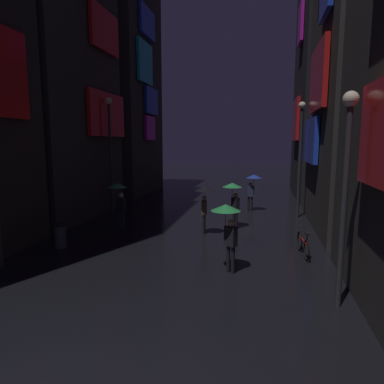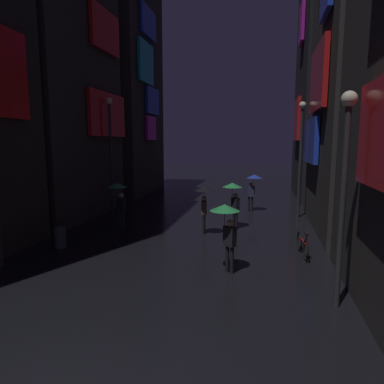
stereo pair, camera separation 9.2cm
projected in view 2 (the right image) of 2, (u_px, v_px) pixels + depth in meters
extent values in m
cube|color=red|center=(108.00, 115.00, 18.85)|extent=(0.20, 4.15, 2.36)
cube|color=red|center=(105.00, 31.00, 18.26)|extent=(0.20, 3.15, 2.16)
cube|color=#33302D|center=(124.00, 87.00, 26.20)|extent=(4.00, 7.20, 16.23)
cube|color=#F226D8|center=(151.00, 128.00, 26.02)|extent=(0.20, 1.98, 1.78)
cube|color=#264CF9|center=(152.00, 101.00, 26.18)|extent=(0.20, 2.71, 1.97)
cube|color=#19D8F2|center=(146.00, 63.00, 24.52)|extent=(0.20, 2.84, 2.84)
cube|color=#264CF9|center=(148.00, 22.00, 24.72)|extent=(0.20, 3.00, 2.01)
cube|color=#33302D|center=(370.00, 52.00, 14.66)|extent=(4.00, 7.59, 15.58)
cube|color=#264CF9|center=(311.00, 141.00, 16.45)|extent=(0.20, 3.91, 2.08)
cube|color=red|center=(318.00, 79.00, 14.66)|extent=(0.20, 3.84, 2.73)
cube|color=black|center=(333.00, 28.00, 23.24)|extent=(4.00, 8.49, 23.31)
cube|color=red|center=(297.00, 120.00, 24.10)|extent=(0.20, 3.11, 2.88)
cube|color=#F226D8|center=(302.00, 24.00, 22.78)|extent=(0.20, 2.03, 2.56)
cylinder|color=black|center=(232.00, 260.00, 10.38)|extent=(0.12, 0.12, 0.85)
cylinder|color=black|center=(227.00, 259.00, 10.50)|extent=(0.12, 0.12, 0.85)
cube|color=black|center=(230.00, 236.00, 10.33)|extent=(0.40, 0.37, 0.60)
sphere|color=tan|center=(230.00, 223.00, 10.27)|extent=(0.22, 0.22, 0.22)
cylinder|color=black|center=(224.00, 234.00, 10.42)|extent=(0.09, 0.09, 0.50)
cylinder|color=slate|center=(224.00, 223.00, 10.37)|extent=(0.02, 0.02, 0.77)
cone|color=green|center=(225.00, 208.00, 10.30)|extent=(0.90, 0.90, 0.20)
cylinder|color=black|center=(249.00, 204.00, 19.77)|extent=(0.12, 0.12, 0.85)
cylinder|color=black|center=(252.00, 204.00, 19.75)|extent=(0.12, 0.12, 0.85)
cube|color=#333859|center=(251.00, 191.00, 19.65)|extent=(0.36, 0.25, 0.60)
sphere|color=#9E7051|center=(251.00, 184.00, 19.59)|extent=(0.22, 0.22, 0.22)
cylinder|color=#333859|center=(254.00, 190.00, 19.67)|extent=(0.09, 0.09, 0.50)
cylinder|color=slate|center=(254.00, 185.00, 19.62)|extent=(0.02, 0.02, 0.77)
cone|color=#263FB2|center=(254.00, 176.00, 19.55)|extent=(0.90, 0.90, 0.20)
cylinder|color=#2D2D38|center=(124.00, 220.00, 15.73)|extent=(0.12, 0.12, 0.85)
cylinder|color=#2D2D38|center=(120.00, 219.00, 15.80)|extent=(0.12, 0.12, 0.85)
cube|color=black|center=(122.00, 204.00, 15.66)|extent=(0.37, 0.28, 0.60)
sphere|color=beige|center=(121.00, 195.00, 15.60)|extent=(0.22, 0.22, 0.22)
cylinder|color=black|center=(118.00, 203.00, 15.67)|extent=(0.09, 0.09, 0.50)
cylinder|color=slate|center=(117.00, 196.00, 15.62)|extent=(0.02, 0.02, 0.77)
cone|color=green|center=(117.00, 185.00, 15.55)|extent=(0.90, 0.90, 0.20)
cylinder|color=black|center=(236.00, 220.00, 15.68)|extent=(0.12, 0.12, 0.85)
cylinder|color=black|center=(234.00, 219.00, 15.83)|extent=(0.12, 0.12, 0.85)
cube|color=black|center=(235.00, 204.00, 15.65)|extent=(0.40, 0.39, 0.60)
sphere|color=#9E7051|center=(236.00, 195.00, 15.59)|extent=(0.22, 0.22, 0.22)
cylinder|color=black|center=(232.00, 203.00, 15.76)|extent=(0.09, 0.09, 0.50)
cylinder|color=slate|center=(232.00, 195.00, 15.71)|extent=(0.02, 0.02, 0.77)
cone|color=green|center=(232.00, 185.00, 15.64)|extent=(0.90, 0.90, 0.20)
cylinder|color=black|center=(204.00, 224.00, 15.01)|extent=(0.12, 0.12, 0.85)
cylinder|color=black|center=(204.00, 224.00, 14.83)|extent=(0.12, 0.12, 0.85)
cube|color=brown|center=(204.00, 208.00, 14.81)|extent=(0.25, 0.36, 0.60)
sphere|color=beige|center=(204.00, 198.00, 14.75)|extent=(0.22, 0.22, 0.22)
cylinder|color=brown|center=(205.00, 207.00, 14.62)|extent=(0.09, 0.09, 0.50)
cylinder|color=slate|center=(205.00, 200.00, 14.57)|extent=(0.02, 0.02, 0.77)
cone|color=black|center=(205.00, 188.00, 14.50)|extent=(0.90, 0.90, 0.20)
torus|color=black|center=(299.00, 241.00, 12.61)|extent=(0.13, 0.72, 0.72)
torus|color=black|center=(306.00, 250.00, 11.53)|extent=(0.13, 0.72, 0.72)
cylinder|color=red|center=(303.00, 240.00, 12.05)|extent=(0.15, 1.00, 0.05)
cylinder|color=red|center=(307.00, 240.00, 11.48)|extent=(0.04, 0.04, 0.40)
cube|color=black|center=(307.00, 234.00, 11.45)|extent=(0.14, 0.25, 0.06)
cylinder|color=black|center=(300.00, 226.00, 12.53)|extent=(0.08, 0.45, 0.03)
cylinder|color=#2D2D33|center=(342.00, 211.00, 7.98)|extent=(0.14, 0.14, 4.75)
sphere|color=#F9EFCC|center=(349.00, 99.00, 7.60)|extent=(0.36, 0.36, 0.36)
cylinder|color=#2D2D33|center=(111.00, 160.00, 18.63)|extent=(0.14, 0.14, 5.95)
sphere|color=#F9EFCC|center=(109.00, 101.00, 18.17)|extent=(0.36, 0.36, 0.36)
cylinder|color=#2D2D33|center=(300.00, 164.00, 17.71)|extent=(0.14, 0.14, 5.63)
sphere|color=#F9EFCC|center=(303.00, 105.00, 17.27)|extent=(0.36, 0.36, 0.36)
cylinder|color=#3F3F47|center=(60.00, 237.00, 12.95)|extent=(0.44, 0.44, 0.85)
cylinder|color=black|center=(60.00, 225.00, 12.88)|extent=(0.46, 0.46, 0.08)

